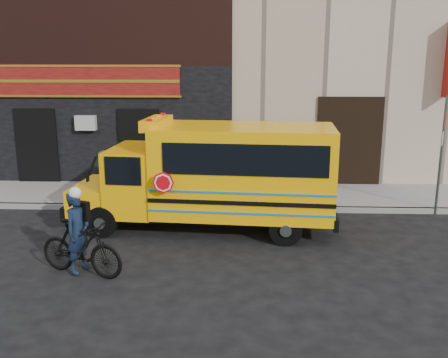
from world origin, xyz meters
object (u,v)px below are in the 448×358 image
object	(u,v)px
school_bus	(218,173)
sign_pole	(441,151)
cyclist	(78,235)
bicycle	(81,248)

from	to	relation	value
school_bus	sign_pole	distance (m)	6.41
cyclist	sign_pole	bearing A→B (deg)	-41.36
bicycle	cyclist	bearing A→B (deg)	61.15
school_bus	bicycle	size ratio (longest dim) A/B	3.58
bicycle	sign_pole	bearing A→B (deg)	-43.91
bicycle	cyclist	distance (m)	0.28
school_bus	sign_pole	size ratio (longest dim) A/B	2.07
sign_pole	cyclist	xyz separation A→B (m)	(-8.97, -4.42, -1.01)
sign_pole	bicycle	bearing A→B (deg)	-153.21
bicycle	cyclist	world-z (taller)	cyclist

